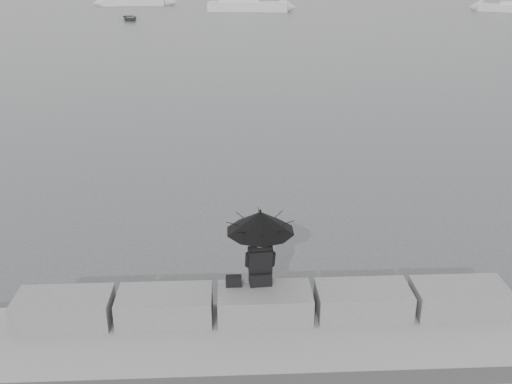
{
  "coord_description": "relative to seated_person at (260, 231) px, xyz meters",
  "views": [
    {
      "loc": [
        -0.55,
        -8.72,
        6.27
      ],
      "look_at": [
        0.02,
        3.0,
        1.39
      ],
      "focal_mm": 40.0,
      "sensor_mm": 36.0,
      "label": 1
    }
  ],
  "objects": [
    {
      "name": "ground",
      "position": [
        0.06,
        0.17,
        -2.01
      ],
      "size": [
        360.0,
        360.0,
        0.0
      ],
      "primitive_type": "plane",
      "color": "#434548",
      "rests_on": "ground"
    },
    {
      "name": "stone_block_far_left",
      "position": [
        -3.34,
        -0.28,
        -1.26
      ],
      "size": [
        1.6,
        0.8,
        0.5
      ],
      "primitive_type": "cube",
      "color": "slate",
      "rests_on": "promenade"
    },
    {
      "name": "stone_block_left",
      "position": [
        -1.64,
        -0.28,
        -1.26
      ],
      "size": [
        1.6,
        0.8,
        0.5
      ],
      "primitive_type": "cube",
      "color": "slate",
      "rests_on": "promenade"
    },
    {
      "name": "stone_block_centre",
      "position": [
        0.06,
        -0.28,
        -1.26
      ],
      "size": [
        1.6,
        0.8,
        0.5
      ],
      "primitive_type": "cube",
      "color": "slate",
      "rests_on": "promenade"
    },
    {
      "name": "stone_block_right",
      "position": [
        1.76,
        -0.28,
        -1.26
      ],
      "size": [
        1.6,
        0.8,
        0.5
      ],
      "primitive_type": "cube",
      "color": "slate",
      "rests_on": "promenade"
    },
    {
      "name": "stone_block_far_right",
      "position": [
        3.46,
        -0.28,
        -1.26
      ],
      "size": [
        1.6,
        0.8,
        0.5
      ],
      "primitive_type": "cube",
      "color": "slate",
      "rests_on": "promenade"
    },
    {
      "name": "seated_person",
      "position": [
        0.0,
        0.0,
        0.0
      ],
      "size": [
        1.17,
        1.17,
        1.39
      ],
      "rotation": [
        0.0,
        0.0,
        0.08
      ],
      "color": "black",
      "rests_on": "stone_block_centre"
    },
    {
      "name": "bag",
      "position": [
        -0.46,
        -0.08,
        -0.92
      ],
      "size": [
        0.27,
        0.16,
        0.18
      ],
      "primitive_type": "cube",
      "color": "black",
      "rests_on": "stone_block_centre"
    },
    {
      "name": "sailboat_left",
      "position": [
        -13.03,
        72.86,
        -1.49
      ],
      "size": [
        8.23,
        2.9,
        12.9
      ],
      "rotation": [
        0.0,
        0.0,
        0.06
      ],
      "color": "white",
      "rests_on": "ground"
    },
    {
      "name": "sailboat_right",
      "position": [
        33.51,
        61.28,
        -1.48
      ],
      "size": [
        7.37,
        5.96,
        12.9
      ],
      "rotation": [
        0.0,
        0.0,
        -0.58
      ],
      "color": "white",
      "rests_on": "ground"
    },
    {
      "name": "motor_cruiser",
      "position": [
        2.05,
        63.61,
        -1.11
      ],
      "size": [
        9.89,
        4.1,
        4.5
      ],
      "rotation": [
        0.0,
        0.0,
        -0.14
      ],
      "color": "white",
      "rests_on": "ground"
    },
    {
      "name": "dinghy",
      "position": [
        -10.64,
        53.68,
        -1.75
      ],
      "size": [
        3.34,
        2.33,
        0.52
      ],
      "primitive_type": "imported",
      "rotation": [
        0.0,
        0.0,
        0.37
      ],
      "color": "slate",
      "rests_on": "ground"
    }
  ]
}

